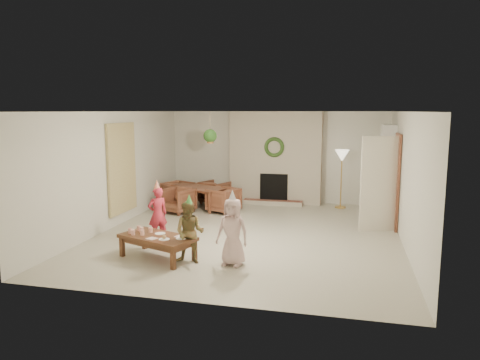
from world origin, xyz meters
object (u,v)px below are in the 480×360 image
(dining_chair_far, at_px, (215,192))
(dining_chair_right, at_px, (223,200))
(dining_chair_near, at_px, (178,200))
(child_pink, at_px, (232,232))
(coffee_table_top, at_px, (157,237))
(child_red, at_px, (158,214))
(child_plaid, at_px, (190,232))
(dining_chair_left, at_px, (178,193))
(dining_table, at_px, (197,197))

(dining_chair_far, distance_m, dining_chair_right, 1.13)
(dining_chair_near, bearing_deg, child_pink, -32.68)
(dining_chair_far, xyz_separation_m, coffee_table_top, (0.38, -4.69, 0.06))
(dining_chair_right, xyz_separation_m, child_red, (-0.57, -2.69, 0.22))
(dining_chair_right, relative_size, child_pink, 0.61)
(dining_chair_near, distance_m, dining_chair_right, 1.13)
(child_plaid, bearing_deg, coffee_table_top, 171.52)
(dining_chair_left, height_order, child_pink, child_pink)
(dining_chair_left, bearing_deg, child_pink, -125.08)
(child_red, bearing_deg, coffee_table_top, 70.09)
(dining_table, distance_m, child_plaid, 4.32)
(dining_table, height_order, dining_chair_right, dining_chair_right)
(dining_table, relative_size, coffee_table_top, 1.23)
(dining_chair_far, bearing_deg, dining_chair_right, 141.34)
(dining_chair_far, xyz_separation_m, child_pink, (1.71, -4.70, 0.25))
(dining_chair_near, xyz_separation_m, dining_chair_far, (0.56, 1.29, 0.00))
(dining_chair_far, bearing_deg, dining_chair_near, 90.00)
(child_red, bearing_deg, dining_chair_left, -118.48)
(coffee_table_top, relative_size, child_red, 1.23)
(dining_chair_left, xyz_separation_m, child_plaid, (1.93, -4.40, 0.21))
(child_plaid, bearing_deg, dining_chair_near, 112.82)
(dining_chair_right, bearing_deg, child_pink, 41.36)
(child_plaid, bearing_deg, dining_chair_far, 100.46)
(dining_chair_left, distance_m, child_red, 3.45)
(dining_chair_right, relative_size, child_plaid, 0.66)
(dining_chair_left, distance_m, child_plaid, 4.81)
(coffee_table_top, bearing_deg, dining_chair_left, 127.26)
(dining_chair_right, distance_m, coffee_table_top, 3.70)
(dining_table, bearing_deg, coffee_table_top, -57.08)
(dining_chair_right, xyz_separation_m, child_pink, (1.19, -3.70, 0.25))
(child_red, bearing_deg, dining_chair_right, -145.33)
(dining_chair_near, height_order, child_plaid, child_plaid)
(dining_chair_far, height_order, child_pink, child_pink)
(dining_chair_left, xyz_separation_m, child_pink, (2.64, -4.33, 0.25))
(dining_chair_near, height_order, coffee_table_top, dining_chair_near)
(dining_chair_far, bearing_deg, child_red, 112.82)
(dining_chair_left, relative_size, child_pink, 0.61)
(dining_table, relative_size, child_pink, 1.44)
(dining_chair_right, height_order, child_red, child_red)
(coffee_table_top, bearing_deg, dining_table, 119.74)
(dining_table, bearing_deg, child_red, -62.05)
(dining_chair_left, bearing_deg, dining_table, -90.00)
(dining_chair_far, relative_size, child_red, 0.65)
(dining_table, relative_size, dining_chair_right, 2.34)
(child_red, relative_size, child_pink, 0.95)
(dining_chair_near, bearing_deg, dining_chair_far, 90.00)
(coffee_table_top, bearing_deg, child_pink, 20.13)
(dining_chair_right, bearing_deg, dining_chair_far, -128.66)
(dining_chair_far, xyz_separation_m, dining_chair_left, (-0.93, -0.36, 0.00))
(dining_chair_near, xyz_separation_m, dining_chair_right, (1.09, 0.29, 0.00))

